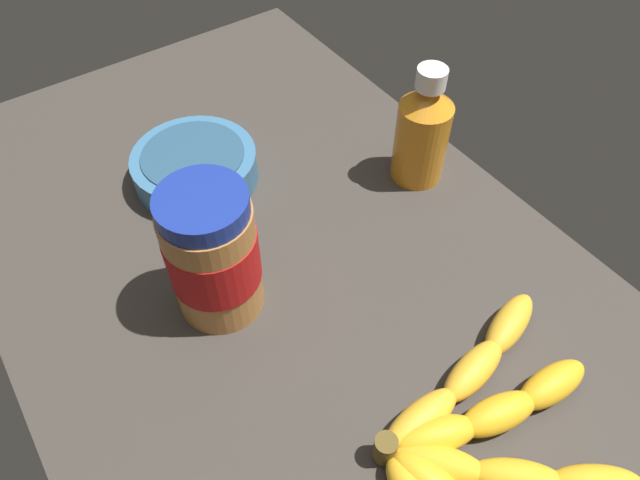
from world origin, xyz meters
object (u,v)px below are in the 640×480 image
Objects in this scene: banana_bunch at (483,458)px; peanut_butter_jar at (213,255)px; small_bowl at (195,166)px; honey_bottle at (423,131)px.

peanut_butter_jar is (-27.52, -9.71, 5.91)cm from banana_bunch.
banana_bunch is 1.89× the size of peanut_butter_jar.
peanut_butter_jar reaches higher than small_bowl.
small_bowl is (-45.13, -3.55, 0.57)cm from banana_bunch.
peanut_butter_jar reaches higher than banana_bunch.
honey_bottle is at bearing 57.17° from small_bowl.
peanut_butter_jar is 1.01× the size of honey_bottle.
banana_bunch is at bearing -32.27° from honey_bottle.
honey_bottle is (-30.44, 19.22, 5.21)cm from banana_bunch.
honey_bottle reaches higher than small_bowl.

